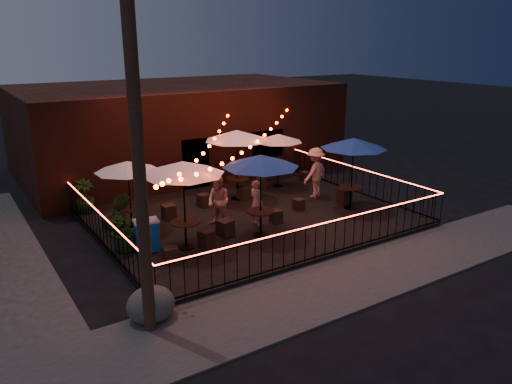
# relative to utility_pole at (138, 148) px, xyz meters

# --- Properties ---
(ground) EXTENTS (110.00, 110.00, 0.00)m
(ground) POSITION_rel_utility_pole_xyz_m (5.40, 2.60, -4.00)
(ground) COLOR black
(ground) RESTS_ON ground
(patio) EXTENTS (10.00, 8.00, 0.15)m
(patio) POSITION_rel_utility_pole_xyz_m (5.40, 4.60, -3.92)
(patio) COLOR black
(patio) RESTS_ON ground
(sidewalk) EXTENTS (18.00, 2.50, 0.05)m
(sidewalk) POSITION_rel_utility_pole_xyz_m (5.40, -0.65, -3.98)
(sidewalk) COLOR #3A3735
(sidewalk) RESTS_ON ground
(brick_building) EXTENTS (14.00, 8.00, 4.00)m
(brick_building) POSITION_rel_utility_pole_xyz_m (6.40, 12.59, -2.00)
(brick_building) COLOR #39190F
(brick_building) RESTS_ON ground
(utility_pole) EXTENTS (0.26, 0.26, 8.00)m
(utility_pole) POSITION_rel_utility_pole_xyz_m (0.00, 0.00, 0.00)
(utility_pole) COLOR #351F15
(utility_pole) RESTS_ON ground
(fence_front) EXTENTS (10.00, 0.04, 1.04)m
(fence_front) POSITION_rel_utility_pole_xyz_m (5.40, 0.60, -3.34)
(fence_front) COLOR black
(fence_front) RESTS_ON patio
(fence_left) EXTENTS (0.04, 8.00, 1.04)m
(fence_left) POSITION_rel_utility_pole_xyz_m (0.40, 4.60, -3.34)
(fence_left) COLOR black
(fence_left) RESTS_ON patio
(fence_right) EXTENTS (0.04, 8.00, 1.04)m
(fence_right) POSITION_rel_utility_pole_xyz_m (10.40, 4.60, -3.34)
(fence_right) COLOR black
(fence_right) RESTS_ON patio
(festoon_lights) EXTENTS (10.02, 8.72, 1.32)m
(festoon_lights) POSITION_rel_utility_pole_xyz_m (4.39, 4.30, -1.48)
(festoon_lights) COLOR #FF2900
(festoon_lights) RESTS_ON ground
(cafe_table_0) EXTENTS (2.96, 2.96, 2.61)m
(cafe_table_0) POSITION_rel_utility_pole_xyz_m (2.41, 3.30, -1.47)
(cafe_table_0) COLOR black
(cafe_table_0) RESTS_ON patio
(cafe_table_1) EXTENTS (2.61, 2.61, 2.24)m
(cafe_table_1) POSITION_rel_utility_pole_xyz_m (1.60, 5.62, -1.80)
(cafe_table_1) COLOR black
(cafe_table_1) RESTS_ON patio
(cafe_table_2) EXTENTS (2.94, 2.94, 2.57)m
(cafe_table_2) POSITION_rel_utility_pole_xyz_m (4.78, 2.94, -1.51)
(cafe_table_2) COLOR black
(cafe_table_2) RESTS_ON patio
(cafe_table_3) EXTENTS (2.80, 2.80, 2.65)m
(cafe_table_3) POSITION_rel_utility_pole_xyz_m (6.08, 6.49, -1.43)
(cafe_table_3) COLOR black
(cafe_table_3) RESTS_ON patio
(cafe_table_4) EXTENTS (2.43, 2.43, 2.57)m
(cafe_table_4) POSITION_rel_utility_pole_xyz_m (8.93, 3.34, -1.51)
(cafe_table_4) COLOR black
(cafe_table_4) RESTS_ON patio
(cafe_table_5) EXTENTS (2.25, 2.25, 2.19)m
(cafe_table_5) POSITION_rel_utility_pole_xyz_m (8.35, 7.06, -1.85)
(cafe_table_5) COLOR black
(cafe_table_5) RESTS_ON patio
(bistro_chair_0) EXTENTS (0.46, 0.46, 0.44)m
(bistro_chair_0) POSITION_rel_utility_pole_xyz_m (1.64, 2.62, -3.63)
(bistro_chair_0) COLOR black
(bistro_chair_0) RESTS_ON patio
(bistro_chair_1) EXTENTS (0.49, 0.49, 0.45)m
(bistro_chair_1) POSITION_rel_utility_pole_xyz_m (3.00, 3.14, -3.62)
(bistro_chair_1) COLOR black
(bistro_chair_1) RESTS_ON patio
(bistro_chair_2) EXTENTS (0.42, 0.42, 0.40)m
(bistro_chair_2) POSITION_rel_utility_pole_xyz_m (1.04, 6.09, -3.65)
(bistro_chair_2) COLOR black
(bistro_chair_2) RESTS_ON patio
(bistro_chair_3) EXTENTS (0.45, 0.45, 0.50)m
(bistro_chair_3) POSITION_rel_utility_pole_xyz_m (2.98, 5.84, -3.60)
(bistro_chair_3) COLOR black
(bistro_chair_3) RESTS_ON patio
(bistro_chair_4) EXTENTS (0.51, 0.51, 0.51)m
(bistro_chair_4) POSITION_rel_utility_pole_xyz_m (3.84, 3.50, -3.60)
(bistro_chair_4) COLOR black
(bistro_chair_4) RESTS_ON patio
(bistro_chair_5) EXTENTS (0.40, 0.40, 0.42)m
(bistro_chair_5) POSITION_rel_utility_pole_xyz_m (5.85, 3.61, -3.64)
(bistro_chair_5) COLOR black
(bistro_chair_5) RESTS_ON patio
(bistro_chair_6) EXTENTS (0.45, 0.45, 0.47)m
(bistro_chair_6) POSITION_rel_utility_pole_xyz_m (4.57, 6.37, -3.62)
(bistro_chair_6) COLOR black
(bistro_chair_6) RESTS_ON patio
(bistro_chair_7) EXTENTS (0.47, 0.47, 0.48)m
(bistro_chair_7) POSITION_rel_utility_pole_xyz_m (6.23, 6.29, -3.61)
(bistro_chair_7) COLOR black
(bistro_chair_7) RESTS_ON patio
(bistro_chair_8) EXTENTS (0.35, 0.35, 0.40)m
(bistro_chair_8) POSITION_rel_utility_pole_xyz_m (7.26, 4.21, -3.65)
(bistro_chair_8) COLOR black
(bistro_chair_8) RESTS_ON patio
(bistro_chair_9) EXTENTS (0.44, 0.44, 0.52)m
(bistro_chair_9) POSITION_rel_utility_pole_xyz_m (9.18, 3.94, -3.59)
(bistro_chair_9) COLOR black
(bistro_chair_9) RESTS_ON patio
(bistro_chair_10) EXTENTS (0.45, 0.45, 0.44)m
(bistro_chair_10) POSITION_rel_utility_pole_xyz_m (7.56, 7.11, -3.63)
(bistro_chair_10) COLOR black
(bistro_chair_10) RESTS_ON patio
(bistro_chair_11) EXTENTS (0.39, 0.39, 0.41)m
(bistro_chair_11) POSITION_rel_utility_pole_xyz_m (9.77, 7.03, -3.64)
(bistro_chair_11) COLOR black
(bistro_chair_11) RESTS_ON patio
(patron_a) EXTENTS (0.44, 0.60, 1.52)m
(patron_a) POSITION_rel_utility_pole_xyz_m (5.17, 3.77, -3.09)
(patron_a) COLOR tan
(patron_a) RESTS_ON patio
(patron_b) EXTENTS (0.87, 0.98, 1.68)m
(patron_b) POSITION_rel_utility_pole_xyz_m (4.07, 4.32, -3.01)
(patron_b) COLOR #CB9D8D
(patron_b) RESTS_ON patio
(patron_c) EXTENTS (1.38, 1.01, 1.92)m
(patron_c) POSITION_rel_utility_pole_xyz_m (8.73, 5.13, -2.89)
(patron_c) COLOR tan
(patron_c) RESTS_ON patio
(potted_shrub_a) EXTENTS (1.33, 1.21, 1.28)m
(potted_shrub_a) POSITION_rel_utility_pole_xyz_m (0.93, 4.17, -3.21)
(potted_shrub_a) COLOR #10380B
(potted_shrub_a) RESTS_ON patio
(potted_shrub_b) EXTENTS (0.95, 0.87, 1.40)m
(potted_shrub_b) POSITION_rel_utility_pole_xyz_m (1.14, 5.35, -3.15)
(potted_shrub_b) COLOR #113710
(potted_shrub_b) RESTS_ON patio
(potted_shrub_c) EXTENTS (0.82, 0.82, 1.19)m
(potted_shrub_c) POSITION_rel_utility_pole_xyz_m (0.80, 8.09, -3.25)
(potted_shrub_c) COLOR #183E0C
(potted_shrub_c) RESTS_ON patio
(cooler) EXTENTS (0.78, 0.61, 0.93)m
(cooler) POSITION_rel_utility_pole_xyz_m (1.40, 3.75, -3.38)
(cooler) COLOR #0C4EA3
(cooler) RESTS_ON patio
(boulder) EXTENTS (1.11, 0.98, 0.77)m
(boulder) POSITION_rel_utility_pole_xyz_m (0.17, 0.36, -3.61)
(boulder) COLOR #42423E
(boulder) RESTS_ON ground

